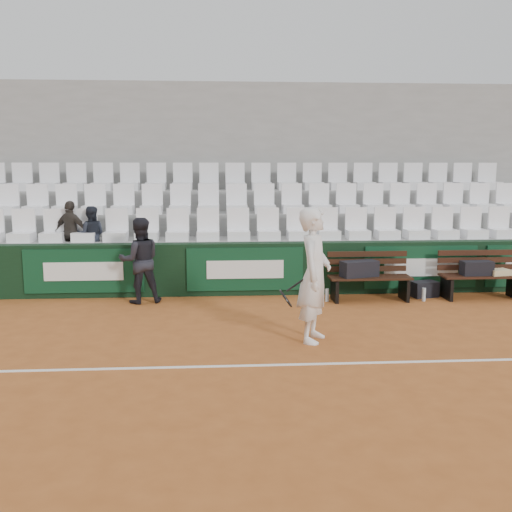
{
  "coord_description": "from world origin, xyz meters",
  "views": [
    {
      "loc": [
        -0.7,
        -6.77,
        2.46
      ],
      "look_at": [
        -0.09,
        2.4,
        1.0
      ],
      "focal_mm": 40.0,
      "sensor_mm": 36.0,
      "label": 1
    }
  ],
  "objects_px": {
    "water_bottle_far": "(424,295)",
    "spectator_c": "(90,212)",
    "sports_bag_right": "(477,268)",
    "sports_bag_ground": "(424,289)",
    "bench_right": "(481,287)",
    "sports_bag_left": "(359,269)",
    "spectator_b": "(70,209)",
    "water_bottle_near": "(327,295)",
    "ball_kid": "(140,260)",
    "bench_left": "(369,288)",
    "tennis_player": "(314,275)"
  },
  "relations": [
    {
      "from": "water_bottle_far",
      "to": "ball_kid",
      "type": "xyz_separation_m",
      "value": [
        -5.16,
        0.24,
        0.65
      ]
    },
    {
      "from": "sports_bag_ground",
      "to": "ball_kid",
      "type": "height_order",
      "value": "ball_kid"
    },
    {
      "from": "sports_bag_right",
      "to": "sports_bag_ground",
      "type": "distance_m",
      "value": 1.02
    },
    {
      "from": "sports_bag_ground",
      "to": "water_bottle_far",
      "type": "bearing_deg",
      "value": -110.64
    },
    {
      "from": "sports_bag_left",
      "to": "water_bottle_far",
      "type": "bearing_deg",
      "value": -6.17
    },
    {
      "from": "bench_left",
      "to": "tennis_player",
      "type": "height_order",
      "value": "tennis_player"
    },
    {
      "from": "water_bottle_far",
      "to": "tennis_player",
      "type": "distance_m",
      "value": 3.39
    },
    {
      "from": "sports_bag_left",
      "to": "sports_bag_ground",
      "type": "relative_size",
      "value": 1.39
    },
    {
      "from": "sports_bag_left",
      "to": "ball_kid",
      "type": "height_order",
      "value": "ball_kid"
    },
    {
      "from": "tennis_player",
      "to": "spectator_c",
      "type": "height_order",
      "value": "spectator_c"
    },
    {
      "from": "sports_bag_right",
      "to": "spectator_b",
      "type": "bearing_deg",
      "value": 171.27
    },
    {
      "from": "bench_left",
      "to": "bench_right",
      "type": "relative_size",
      "value": 1.0
    },
    {
      "from": "water_bottle_far",
      "to": "spectator_c",
      "type": "height_order",
      "value": "spectator_c"
    },
    {
      "from": "sports_bag_right",
      "to": "bench_left",
      "type": "bearing_deg",
      "value": 179.87
    },
    {
      "from": "sports_bag_left",
      "to": "tennis_player",
      "type": "bearing_deg",
      "value": -117.73
    },
    {
      "from": "sports_bag_ground",
      "to": "water_bottle_near",
      "type": "height_order",
      "value": "sports_bag_ground"
    },
    {
      "from": "bench_left",
      "to": "spectator_c",
      "type": "distance_m",
      "value": 5.55
    },
    {
      "from": "bench_right",
      "to": "water_bottle_far",
      "type": "bearing_deg",
      "value": -172.84
    },
    {
      "from": "tennis_player",
      "to": "spectator_c",
      "type": "relative_size",
      "value": 1.68
    },
    {
      "from": "sports_bag_right",
      "to": "sports_bag_ground",
      "type": "xyz_separation_m",
      "value": [
        -0.9,
        0.22,
        -0.43
      ]
    },
    {
      "from": "sports_bag_left",
      "to": "spectator_b",
      "type": "bearing_deg",
      "value": 167.87
    },
    {
      "from": "spectator_c",
      "to": "water_bottle_near",
      "type": "bearing_deg",
      "value": 160.95
    },
    {
      "from": "sports_bag_right",
      "to": "tennis_player",
      "type": "distance_m",
      "value": 4.18
    },
    {
      "from": "sports_bag_ground",
      "to": "spectator_c",
      "type": "height_order",
      "value": "spectator_c"
    },
    {
      "from": "spectator_b",
      "to": "bench_left",
      "type": "bearing_deg",
      "value": -168.63
    },
    {
      "from": "bench_right",
      "to": "water_bottle_near",
      "type": "height_order",
      "value": "bench_right"
    },
    {
      "from": "bench_right",
      "to": "sports_bag_left",
      "type": "relative_size",
      "value": 2.22
    },
    {
      "from": "sports_bag_ground",
      "to": "tennis_player",
      "type": "xyz_separation_m",
      "value": [
        -2.55,
        -2.56,
        0.8
      ]
    },
    {
      "from": "sports_bag_right",
      "to": "ball_kid",
      "type": "xyz_separation_m",
      "value": [
        -6.19,
        0.12,
        0.19
      ]
    },
    {
      "from": "bench_right",
      "to": "sports_bag_right",
      "type": "height_order",
      "value": "sports_bag_right"
    },
    {
      "from": "sports_bag_right",
      "to": "water_bottle_near",
      "type": "relative_size",
      "value": 2.39
    },
    {
      "from": "water_bottle_far",
      "to": "ball_kid",
      "type": "distance_m",
      "value": 5.21
    },
    {
      "from": "sports_bag_ground",
      "to": "sports_bag_left",
      "type": "bearing_deg",
      "value": -170.75
    },
    {
      "from": "bench_right",
      "to": "water_bottle_near",
      "type": "relative_size",
      "value": 6.37
    },
    {
      "from": "sports_bag_left",
      "to": "sports_bag_right",
      "type": "bearing_deg",
      "value": -0.16
    },
    {
      "from": "sports_bag_right",
      "to": "tennis_player",
      "type": "relative_size",
      "value": 0.3
    },
    {
      "from": "bench_left",
      "to": "water_bottle_far",
      "type": "distance_m",
      "value": 1.0
    },
    {
      "from": "sports_bag_right",
      "to": "water_bottle_near",
      "type": "bearing_deg",
      "value": -179.54
    },
    {
      "from": "water_bottle_near",
      "to": "bench_right",
      "type": "bearing_deg",
      "value": 0.85
    },
    {
      "from": "sports_bag_ground",
      "to": "water_bottle_far",
      "type": "relative_size",
      "value": 1.97
    },
    {
      "from": "water_bottle_far",
      "to": "ball_kid",
      "type": "bearing_deg",
      "value": 177.29
    },
    {
      "from": "bench_left",
      "to": "sports_bag_left",
      "type": "height_order",
      "value": "sports_bag_left"
    },
    {
      "from": "spectator_b",
      "to": "spectator_c",
      "type": "height_order",
      "value": "spectator_b"
    },
    {
      "from": "spectator_c",
      "to": "sports_bag_left",
      "type": "bearing_deg",
      "value": 162.95
    },
    {
      "from": "sports_bag_ground",
      "to": "ball_kid",
      "type": "distance_m",
      "value": 5.33
    },
    {
      "from": "bench_right",
      "to": "ball_kid",
      "type": "distance_m",
      "value": 6.32
    },
    {
      "from": "bench_left",
      "to": "sports_bag_right",
      "type": "xyz_separation_m",
      "value": [
        2.01,
        -0.0,
        0.36
      ]
    },
    {
      "from": "sports_bag_right",
      "to": "ball_kid",
      "type": "bearing_deg",
      "value": 178.87
    },
    {
      "from": "sports_bag_right",
      "to": "sports_bag_left",
      "type": "bearing_deg",
      "value": 179.84
    },
    {
      "from": "water_bottle_far",
      "to": "spectator_c",
      "type": "distance_m",
      "value": 6.53
    }
  ]
}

